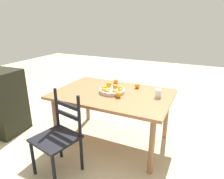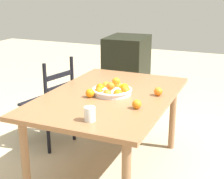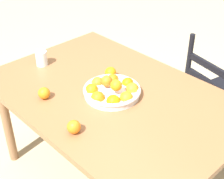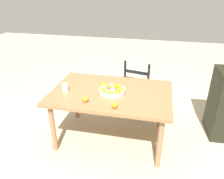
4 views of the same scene
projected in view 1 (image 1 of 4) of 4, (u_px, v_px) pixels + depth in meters
name	position (u px, v px, depth m)	size (l,w,h in m)	color
ground_plane	(112.00, 140.00, 2.94)	(12.00, 12.00, 0.00)	tan
dining_table	(113.00, 98.00, 2.72)	(1.55, 1.04, 0.74)	#93603B
chair_near_window	(59.00, 137.00, 2.22)	(0.52, 0.52, 0.93)	black
cabinet	(0.00, 102.00, 3.05)	(0.65, 0.51, 0.98)	black
fruit_bowl	(112.00, 90.00, 2.71)	(0.34, 0.34, 0.14)	silver
orange_loose_0	(116.00, 81.00, 3.07)	(0.07, 0.07, 0.07)	orange
orange_loose_1	(119.00, 95.00, 2.53)	(0.07, 0.07, 0.07)	orange
orange_loose_2	(137.00, 86.00, 2.87)	(0.07, 0.07, 0.07)	orange
drinking_glass	(158.00, 93.00, 2.53)	(0.08, 0.08, 0.10)	silver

